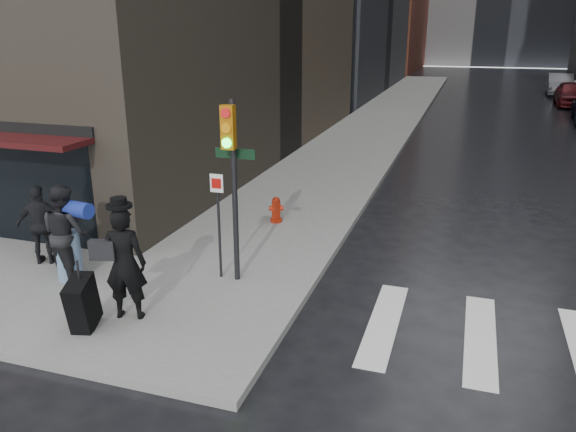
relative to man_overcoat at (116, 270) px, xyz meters
name	(u,v)px	position (x,y,z in m)	size (l,w,h in m)	color
ground	(176,319)	(0.77, 0.51, -1.07)	(140.00, 140.00, 0.00)	black
sidewalk_left	(392,110)	(0.77, 27.51, -0.99)	(4.00, 50.00, 0.15)	slate
man_overcoat	(116,270)	(0.00, 0.00, 0.00)	(1.12, 1.33, 2.18)	black
man_jeans	(66,233)	(-1.88, 1.12, 0.05)	(1.33, 1.07, 1.92)	black
man_greycoat	(42,225)	(-2.89, 1.61, -0.07)	(1.07, 0.75, 1.69)	black
traffic_light	(231,168)	(1.23, 2.03, 1.36)	(0.88, 0.40, 3.53)	black
fire_hydrant	(276,211)	(0.87, 5.59, -0.62)	(0.39, 0.29, 0.67)	#991C09
parked_car_4	(572,94)	(11.42, 33.41, -0.27)	(1.88, 4.68, 1.59)	#440D11
parked_car_5	(560,85)	(11.50, 40.04, -0.26)	(1.70, 4.87, 1.61)	#535358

